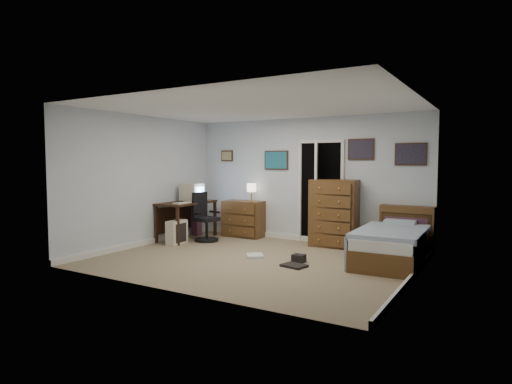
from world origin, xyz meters
TOP-DOWN VIEW (x-y plane):
  - floor at (0.00, 0.00)m, footprint 5.00×4.00m
  - computer_desk at (-2.29, 0.92)m, footprint 0.68×1.38m
  - crt_monitor at (-2.18, 1.07)m, footprint 0.42×0.39m
  - keyboard at (-2.02, 0.57)m, footprint 0.17×0.42m
  - pc_tower at (-2.00, 0.37)m, footprint 0.23×0.45m
  - office_chair at (-1.75, 0.95)m, footprint 0.56×0.56m
  - media_stack at (-2.32, 1.39)m, footprint 0.18×0.18m
  - low_dresser at (-1.33, 1.77)m, footprint 0.89×0.48m
  - table_lamp at (-1.13, 1.78)m, footprint 0.20×0.20m
  - doorway at (0.35, 2.27)m, footprint 0.96×1.12m
  - tall_dresser at (0.73, 1.75)m, footprint 0.90×0.57m
  - headboard_bookcase at (2.04, 1.86)m, footprint 0.94×0.27m
  - bed at (1.99, 0.92)m, footprint 1.06×1.89m
  - wall_posters at (0.57, 1.98)m, footprint 4.38×0.04m
  - floor_clutter at (0.45, 0.11)m, footprint 1.28×0.65m

SIDE VIEW (x-z plane):
  - floor at x=0.00m, z-range -0.02..0.00m
  - floor_clutter at x=0.45m, z-range -0.03..0.10m
  - pc_tower at x=-2.00m, z-range 0.00..0.47m
  - bed at x=1.99m, z-range -0.02..0.59m
  - office_chair at x=-1.75m, z-range -0.11..0.88m
  - low_dresser at x=-1.33m, z-range 0.00..0.78m
  - media_stack at x=-2.32m, z-range 0.00..0.86m
  - headboard_bookcase at x=2.04m, z-range 0.03..0.86m
  - computer_desk at x=-2.29m, z-range 0.21..1.00m
  - tall_dresser at x=0.73m, z-range 0.00..1.28m
  - keyboard at x=-2.02m, z-range 0.79..0.81m
  - crt_monitor at x=-2.18m, z-range 0.79..1.17m
  - doorway at x=0.35m, z-range -0.02..2.03m
  - table_lamp at x=-1.13m, z-range 0.87..1.24m
  - wall_posters at x=0.57m, z-range 1.45..2.05m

